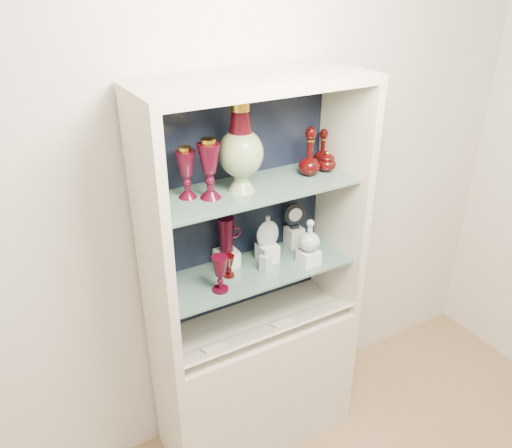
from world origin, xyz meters
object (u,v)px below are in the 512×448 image
ruby_goblet_tall (220,274)px  lidded_bowl (327,161)px  pedestal_lamp_left (186,173)px  ruby_decanter_b (323,146)px  pedestal_lamp_right (209,169)px  cobalt_goblet (160,272)px  clear_square_bottle (265,260)px  cameo_medallion (295,215)px  clear_round_decanter (310,236)px  ruby_goblet_small (229,266)px  enamel_urn (241,147)px  ruby_pitcher (226,235)px  ruby_decanter_a (310,148)px  flat_flask (268,230)px

ruby_goblet_tall → lidded_bowl: bearing=8.0°
pedestal_lamp_left → ruby_decanter_b: (0.72, 0.05, -0.02)m
pedestal_lamp_right → cobalt_goblet: 0.51m
cobalt_goblet → clear_square_bottle: cobalt_goblet is taller
lidded_bowl → ruby_goblet_tall: lidded_bowl is taller
cameo_medallion → lidded_bowl: bearing=-35.5°
cobalt_goblet → clear_round_decanter: clear_round_decanter is taller
lidded_bowl → clear_round_decanter: lidded_bowl is taller
pedestal_lamp_left → cobalt_goblet: pedestal_lamp_left is taller
pedestal_lamp_left → clear_square_bottle: size_ratio=1.74×
ruby_goblet_small → clear_square_bottle: (0.17, -0.05, 0.01)m
pedestal_lamp_right → ruby_goblet_small: (0.08, 0.01, -0.49)m
cameo_medallion → ruby_decanter_b: bearing=5.4°
enamel_urn → ruby_goblet_tall: 0.56m
pedestal_lamp_right → enamel_urn: (0.15, 0.01, 0.07)m
lidded_bowl → ruby_pitcher: size_ratio=0.59×
ruby_goblet_tall → ruby_decanter_a: bearing=9.3°
pedestal_lamp_left → ruby_goblet_small: bearing=-13.7°
ruby_decanter_a → flat_flask: size_ratio=1.64×
ruby_goblet_small → cameo_medallion: (0.42, 0.10, 0.12)m
flat_flask → cameo_medallion: 0.21m
flat_flask → clear_round_decanter: 0.20m
pedestal_lamp_left → ruby_decanter_b: 0.73m
lidded_bowl → pedestal_lamp_right: bearing=-179.0°
clear_round_decanter → cobalt_goblet: bearing=169.2°
ruby_goblet_tall → ruby_goblet_small: (0.08, 0.09, -0.03)m
enamel_urn → cameo_medallion: enamel_urn is taller
ruby_goblet_tall → cameo_medallion: (0.51, 0.18, 0.08)m
ruby_decanter_b → cameo_medallion: bearing=176.6°
ruby_goblet_tall → cameo_medallion: cameo_medallion is taller
ruby_goblet_small → ruby_pitcher: ruby_pitcher is taller
clear_round_decanter → cameo_medallion: (0.04, 0.18, 0.02)m
ruby_goblet_small → clear_round_decanter: 0.41m
lidded_bowl → pedestal_lamp_left: bearing=176.7°
cobalt_goblet → ruby_decanter_b: bearing=2.7°
enamel_urn → ruby_pitcher: bearing=109.4°
clear_square_bottle → clear_round_decanter: bearing=-9.8°
enamel_urn → ruby_pitcher: 0.46m
pedestal_lamp_left → clear_square_bottle: pedestal_lamp_left is taller
pedestal_lamp_right → clear_square_bottle: (0.25, -0.04, -0.48)m
clear_round_decanter → cameo_medallion: cameo_medallion is taller
enamel_urn → flat_flask: 0.47m
cobalt_goblet → ruby_pitcher: (0.35, 0.04, 0.07)m
pedestal_lamp_right → ruby_goblet_small: size_ratio=2.33×
enamel_urn → pedestal_lamp_right: bearing=-177.8°
clear_square_bottle → ruby_decanter_a: bearing=9.9°
lidded_bowl → enamel_urn: bearing=-179.4°
ruby_goblet_small → flat_flask: size_ratio=0.70×
lidded_bowl → ruby_decanter_a: bearing=-179.0°
ruby_decanter_b → cobalt_goblet: size_ratio=0.99×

